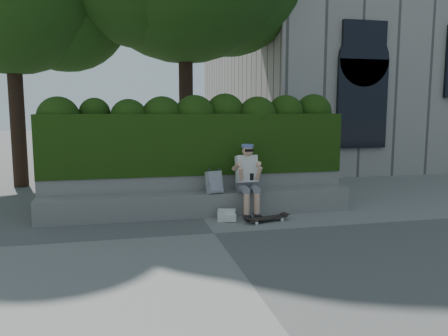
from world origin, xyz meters
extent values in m
plane|color=slate|center=(0.00, 0.00, 0.00)|extent=(80.00, 80.00, 0.00)
cube|color=gray|center=(0.00, 1.25, 0.23)|extent=(6.00, 0.45, 0.45)
cube|color=gray|center=(0.00, 1.73, 0.38)|extent=(6.00, 0.50, 0.75)
cube|color=black|center=(0.00, 1.95, 1.35)|extent=(6.00, 1.00, 1.20)
cylinder|color=black|center=(0.35, 5.61, 1.89)|extent=(0.40, 0.40, 3.77)
cylinder|color=black|center=(-4.11, 5.55, 1.57)|extent=(0.38, 0.38, 3.14)
cube|color=slate|center=(0.88, 1.20, 0.56)|extent=(0.36, 0.26, 0.22)
cube|color=silver|center=(0.88, 1.13, 0.90)|extent=(0.40, 0.32, 0.55)
sphere|color=tan|center=(0.88, 1.06, 1.26)|extent=(0.21, 0.21, 0.21)
cylinder|color=#56689D|center=(0.88, 1.08, 1.35)|extent=(0.23, 0.23, 0.06)
cube|color=black|center=(0.88, 0.78, 0.80)|extent=(0.07, 0.02, 0.13)
cylinder|color=tan|center=(0.78, 0.76, 0.24)|extent=(0.11, 0.11, 0.47)
cylinder|color=tan|center=(0.98, 0.76, 0.24)|extent=(0.11, 0.11, 0.47)
cube|color=black|center=(0.78, 0.70, 0.05)|extent=(0.10, 0.26, 0.10)
cube|color=black|center=(0.98, 0.70, 0.05)|extent=(0.10, 0.26, 0.10)
cube|color=black|center=(1.10, 0.53, 0.07)|extent=(0.80, 0.38, 0.02)
cylinder|color=silver|center=(0.85, 0.38, 0.03)|extent=(0.06, 0.04, 0.05)
cylinder|color=silver|center=(0.81, 0.54, 0.03)|extent=(0.06, 0.04, 0.05)
cylinder|color=silver|center=(1.38, 0.52, 0.03)|extent=(0.06, 0.04, 0.05)
cylinder|color=silver|center=(1.34, 0.68, 0.03)|extent=(0.06, 0.04, 0.05)
cube|color=silver|center=(0.24, 1.15, 0.66)|extent=(0.32, 0.23, 0.42)
cube|color=silver|center=(0.39, 0.76, 0.10)|extent=(0.37, 0.31, 0.21)
camera|label=1|loc=(-1.40, -6.87, 2.02)|focal=35.00mm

